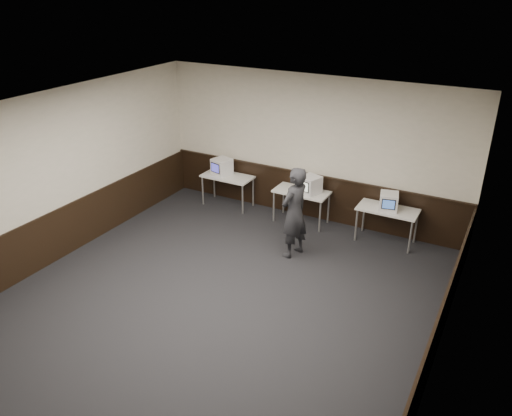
{
  "coord_description": "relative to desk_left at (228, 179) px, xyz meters",
  "views": [
    {
      "loc": [
        3.92,
        -5.66,
        5.01
      ],
      "look_at": [
        -0.04,
        1.6,
        1.15
      ],
      "focal_mm": 35.0,
      "sensor_mm": 36.0,
      "label": 1
    }
  ],
  "objects": [
    {
      "name": "wainscot_back",
      "position": [
        1.9,
        0.38,
        -0.18
      ],
      "size": [
        6.98,
        0.04,
        1.0
      ],
      "primitive_type": "cube",
      "color": "black",
      "rests_on": "back_wall"
    },
    {
      "name": "back_wall",
      "position": [
        1.9,
        0.4,
        0.92
      ],
      "size": [
        7.0,
        0.0,
        7.0
      ],
      "primitive_type": "plane",
      "rotation": [
        1.57,
        0.0,
        0.0
      ],
      "color": "silver",
      "rests_on": "ground"
    },
    {
      "name": "wainscot_left",
      "position": [
        -1.58,
        -3.6,
        -0.18
      ],
      "size": [
        0.04,
        7.98,
        1.0
      ],
      "primitive_type": "cube",
      "color": "black",
      "rests_on": "left_wall"
    },
    {
      "name": "emac_center",
      "position": [
        2.1,
        -0.02,
        0.26
      ],
      "size": [
        0.49,
        0.51,
        0.38
      ],
      "rotation": [
        0.0,
        0.0,
        -0.34
      ],
      "color": "white",
      "rests_on": "desk_center"
    },
    {
      "name": "person",
      "position": [
        2.35,
        -1.39,
        0.23
      ],
      "size": [
        0.6,
        0.76,
        1.82
      ],
      "primitive_type": "imported",
      "rotation": [
        0.0,
        0.0,
        -1.85
      ],
      "color": "#232328",
      "rests_on": "ground"
    },
    {
      "name": "floor",
      "position": [
        1.9,
        -3.6,
        -0.68
      ],
      "size": [
        8.0,
        8.0,
        0.0
      ],
      "primitive_type": "plane",
      "color": "black",
      "rests_on": "ground"
    },
    {
      "name": "emac_right",
      "position": [
        3.81,
        -0.04,
        0.25
      ],
      "size": [
        0.43,
        0.45,
        0.36
      ],
      "rotation": [
        0.0,
        0.0,
        0.23
      ],
      "color": "white",
      "rests_on": "desk_right"
    },
    {
      "name": "desk_right",
      "position": [
        3.8,
        0.0,
        0.0
      ],
      "size": [
        1.2,
        0.6,
        0.75
      ],
      "color": "silver",
      "rests_on": "ground"
    },
    {
      "name": "ceiling",
      "position": [
        1.9,
        -3.6,
        2.52
      ],
      "size": [
        8.0,
        8.0,
        0.0
      ],
      "primitive_type": "plane",
      "rotation": [
        3.14,
        0.0,
        0.0
      ],
      "color": "white",
      "rests_on": "back_wall"
    },
    {
      "name": "emac_left",
      "position": [
        -0.16,
        0.02,
        0.26
      ],
      "size": [
        0.48,
        0.5,
        0.39
      ],
      "rotation": [
        0.0,
        0.0,
        -0.28
      ],
      "color": "white",
      "rests_on": "desk_left"
    },
    {
      "name": "right_wall",
      "position": [
        5.4,
        -3.6,
        0.92
      ],
      "size": [
        0.0,
        8.0,
        8.0
      ],
      "primitive_type": "plane",
      "rotation": [
        1.57,
        0.0,
        -1.57
      ],
      "color": "silver",
      "rests_on": "ground"
    },
    {
      "name": "desk_center",
      "position": [
        1.9,
        0.0,
        0.0
      ],
      "size": [
        1.2,
        0.6,
        0.75
      ],
      "color": "silver",
      "rests_on": "ground"
    },
    {
      "name": "left_wall",
      "position": [
        -1.6,
        -3.6,
        0.92
      ],
      "size": [
        0.0,
        8.0,
        8.0
      ],
      "primitive_type": "plane",
      "rotation": [
        1.57,
        0.0,
        1.57
      ],
      "color": "silver",
      "rests_on": "ground"
    },
    {
      "name": "wainscot_rail",
      "position": [
        1.9,
        0.36,
        0.34
      ],
      "size": [
        6.98,
        0.06,
        0.04
      ],
      "primitive_type": "cube",
      "color": "black",
      "rests_on": "wainscot_back"
    },
    {
      "name": "wainscot_right",
      "position": [
        5.38,
        -3.6,
        -0.18
      ],
      "size": [
        0.04,
        7.98,
        1.0
      ],
      "primitive_type": "cube",
      "color": "black",
      "rests_on": "right_wall"
    },
    {
      "name": "desk_left",
      "position": [
        0.0,
        0.0,
        0.0
      ],
      "size": [
        1.2,
        0.6,
        0.75
      ],
      "color": "silver",
      "rests_on": "ground"
    }
  ]
}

